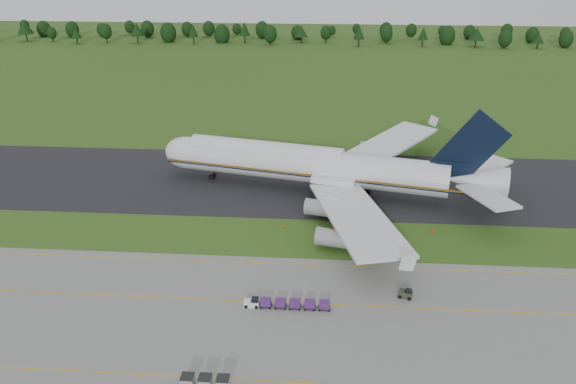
# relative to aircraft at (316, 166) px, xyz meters

# --- Properties ---
(ground) EXTENTS (600.00, 600.00, 0.00)m
(ground) POSITION_rel_aircraft_xyz_m (-4.63, -22.85, -6.53)
(ground) COLOR #305318
(ground) RESTS_ON ground
(apron) EXTENTS (300.00, 52.00, 0.06)m
(apron) POSITION_rel_aircraft_xyz_m (-4.63, -56.85, -6.50)
(apron) COLOR slate
(apron) RESTS_ON ground
(taxiway) EXTENTS (300.00, 40.00, 0.08)m
(taxiway) POSITION_rel_aircraft_xyz_m (-4.63, 5.15, -6.49)
(taxiway) COLOR black
(taxiway) RESTS_ON ground
(apron_markings) EXTENTS (300.00, 30.20, 0.01)m
(apron_markings) POSITION_rel_aircraft_xyz_m (-4.63, -49.83, -6.46)
(apron_markings) COLOR #D49C0C
(apron_markings) RESTS_ON apron
(tree_line) EXTENTS (525.52, 21.67, 11.93)m
(tree_line) POSITION_rel_aircraft_xyz_m (-13.84, 196.95, -0.58)
(tree_line) COLOR black
(tree_line) RESTS_ON ground
(aircraft) EXTENTS (81.76, 77.62, 22.86)m
(aircraft) POSITION_rel_aircraft_xyz_m (0.00, 0.00, 0.00)
(aircraft) COLOR silver
(aircraft) RESTS_ON ground
(baggage_train) EXTENTS (14.04, 1.49, 1.43)m
(baggage_train) POSITION_rel_aircraft_xyz_m (-3.66, -46.18, -5.70)
(baggage_train) COLOR white
(baggage_train) RESTS_ON apron
(utility_cart) EXTENTS (2.48, 1.87, 1.22)m
(utility_cart) POSITION_rel_aircraft_xyz_m (16.05, -41.95, -5.87)
(utility_cart) COLOR #2F3525
(utility_cart) RESTS_ON apron
(uld_row) EXTENTS (6.55, 1.75, 1.73)m
(uld_row) POSITION_rel_aircraft_xyz_m (-13.07, -64.57, -5.60)
(uld_row) COLOR #949494
(uld_row) RESTS_ON apron
(edge_markers) EXTENTS (30.80, 0.30, 0.60)m
(edge_markers) POSITION_rel_aircraft_xyz_m (9.03, -18.81, -6.25)
(edge_markers) COLOR #DB4106
(edge_markers) RESTS_ON ground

